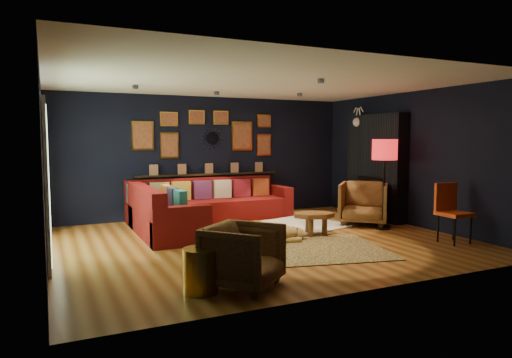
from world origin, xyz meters
name	(u,v)px	position (x,y,z in m)	size (l,w,h in m)	color
floor	(262,241)	(0.00, 0.00, 0.00)	(6.50, 6.50, 0.00)	#9A642B
room_walls	(262,145)	(0.00, 0.00, 1.59)	(6.50, 6.50, 6.50)	black
sectional	(194,209)	(-0.61, 1.81, 0.32)	(3.41, 2.69, 0.86)	#690A09
ledge	(209,174)	(0.00, 2.68, 0.92)	(3.20, 0.12, 0.04)	black
gallery_wall	(207,133)	(-0.01, 2.72, 1.81)	(3.15, 0.04, 1.02)	gold
sunburst_mirror	(212,138)	(0.10, 2.72, 1.70)	(0.47, 0.16, 0.47)	silver
fireplace	(376,171)	(3.09, 0.90, 1.02)	(0.31, 1.60, 2.20)	black
deer_head	(364,122)	(3.14, 1.40, 2.05)	(0.50, 0.28, 0.45)	white
sliding_door	(47,179)	(-3.22, 0.60, 1.10)	(0.06, 2.80, 2.20)	white
ceiling_spots	(243,90)	(0.00, 0.80, 2.56)	(3.30, 2.50, 0.06)	black
shag_rug	(291,227)	(1.00, 0.80, 0.01)	(2.11, 1.53, 0.03)	silver
leopard_rug	(300,249)	(0.25, -0.82, 0.01)	(2.52, 1.80, 0.01)	tan
coffee_table	(314,217)	(1.00, -0.01, 0.32)	(0.87, 0.74, 0.37)	brown
pouf	(177,227)	(-1.22, 0.82, 0.19)	(0.50, 0.50, 0.33)	maroon
armchair_left	(243,253)	(-1.22, -2.05, 0.40)	(0.77, 0.72, 0.79)	#C3813B
armchair_right	(364,201)	(2.45, 0.47, 0.46)	(0.90, 0.84, 0.93)	#C3813B
gold_stool	(200,270)	(-1.72, -2.03, 0.25)	(0.39, 0.39, 0.49)	gold
orange_chair	(451,207)	(2.75, -1.39, 0.57)	(0.46, 0.46, 0.97)	black
floor_lamp	(385,153)	(2.50, -0.05, 1.42)	(0.46, 0.46, 1.68)	black
dog	(271,230)	(0.07, -0.20, 0.21)	(1.26, 0.62, 0.40)	tan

